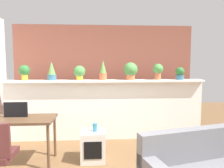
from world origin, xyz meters
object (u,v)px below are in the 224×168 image
Objects in this scene: potted_plant_4 at (131,70)px; potted_plant_0 at (24,71)px; potted_plant_3 at (103,70)px; vase_on_shelf at (95,127)px; potted_plant_1 at (52,72)px; potted_plant_2 at (79,72)px; potted_plant_5 at (158,70)px; tv_monitor at (16,110)px; potted_plant_6 at (180,73)px; side_cube_shelf at (93,146)px; desk at (19,123)px.

potted_plant_0 is at bearing 179.30° from potted_plant_4.
vase_on_shelf is (-0.16, -1.01, -0.90)m from potted_plant_3.
potted_plant_2 is (0.57, -0.00, -0.01)m from potted_plant_1.
potted_plant_0 is at bearing 178.50° from potted_plant_1.
potted_plant_5 is 2.84m from tv_monitor.
potted_plant_0 is 0.86× the size of potted_plant_4.
potted_plant_2 reaches higher than potted_plant_6.
potted_plant_0 is 0.75× the size of potted_plant_3.
potted_plant_5 is (0.59, -0.00, 0.00)m from potted_plant_4.
potted_plant_0 is 0.93× the size of potted_plant_5.
potted_plant_0 reaches higher than potted_plant_2.
vase_on_shelf is at bearing -142.48° from potted_plant_5.
potted_plant_2 is 0.60× the size of side_cube_shelf.
potted_plant_2 is at bearing -0.46° from potted_plant_1.
potted_plant_5 reaches higher than side_cube_shelf.
potted_plant_3 reaches higher than potted_plant_6.
tv_monitor is at bearing -146.28° from potted_plant_3.
side_cube_shelf is at bearing 158.09° from vase_on_shelf.
potted_plant_1 reaches higher than potted_plant_0.
potted_plant_2 is 0.82× the size of potted_plant_4.
potted_plant_1 reaches higher than potted_plant_4.
potted_plant_0 is 1.12m from potted_plant_2.
potted_plant_2 is 2.13m from potted_plant_6.
potted_plant_1 is 2.22m from potted_plant_5.
potted_plant_3 is 0.38× the size of desk.
potted_plant_4 is (1.07, -0.01, 0.03)m from potted_plant_2.
potted_plant_3 is (1.61, -0.04, 0.02)m from potted_plant_0.
potted_plant_1 is at bearing 179.54° from potted_plant_2.
potted_plant_0 reaches higher than potted_plant_6.
potted_plant_3 is 1.36m from vase_on_shelf.
tv_monitor is at bearing -80.26° from potted_plant_0.
potted_plant_2 is 1.65m from potted_plant_5.
potted_plant_4 is (1.64, -0.01, 0.02)m from potted_plant_1.
desk is 0.23m from tv_monitor.
desk is at bearing -151.59° from potted_plant_4.
potted_plant_4 is 1.08× the size of potted_plant_5.
desk is 2.20× the size of side_cube_shelf.
potted_plant_2 is at bearing 177.84° from potted_plant_3.
potted_plant_5 is at bearing 37.52° from vase_on_shelf.
potted_plant_5 is 2.08m from side_cube_shelf.
potted_plant_6 is 0.24× the size of desk.
potted_plant_6 is (3.24, -0.04, -0.05)m from potted_plant_0.
potted_plant_2 is 1.59m from side_cube_shelf.
desk is 8.04× the size of vase_on_shelf.
potted_plant_2 is at bearing 106.08° from side_cube_shelf.
potted_plant_6 is 2.22m from vase_on_shelf.
potted_plant_6 reaches higher than vase_on_shelf.
side_cube_shelf is (1.24, -0.04, -0.62)m from tv_monitor.
potted_plant_5 is 2.85m from desk.
potted_plant_1 reaches higher than vase_on_shelf.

